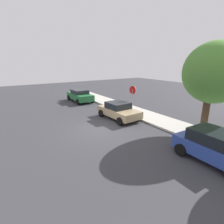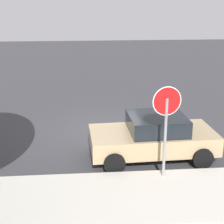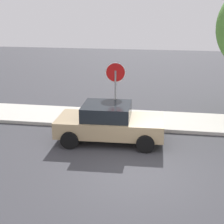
# 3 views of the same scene
# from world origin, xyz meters

# --- Properties ---
(ground_plane) EXTENTS (60.00, 60.00, 0.00)m
(ground_plane) POSITION_xyz_m (0.00, 0.00, 0.00)
(ground_plane) COLOR #38383D
(sidewalk_curb) EXTENTS (32.00, 2.47, 0.14)m
(sidewalk_curb) POSITION_xyz_m (0.00, 4.94, 0.07)
(sidewalk_curb) COLOR beige
(sidewalk_curb) RESTS_ON ground_plane
(stop_sign) EXTENTS (0.80, 0.12, 2.74)m
(stop_sign) POSITION_xyz_m (-1.28, 4.01, 1.89)
(stop_sign) COLOR gray
(stop_sign) RESTS_ON ground_plane
(parked_car_tan) EXTENTS (4.04, 2.21, 1.43)m
(parked_car_tan) POSITION_xyz_m (-1.27, 2.53, 0.72)
(parked_car_tan) COLOR tan
(parked_car_tan) RESTS_ON ground_plane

